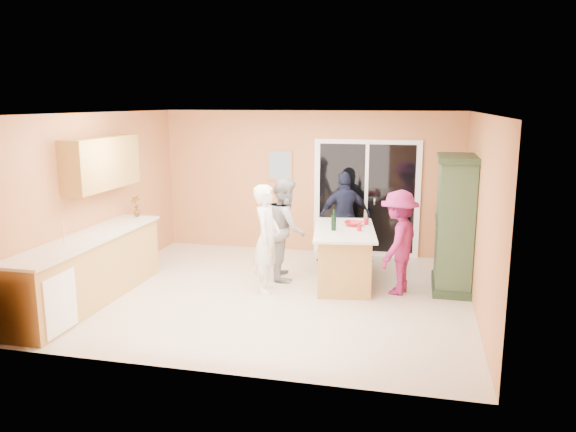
% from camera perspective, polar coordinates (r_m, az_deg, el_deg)
% --- Properties ---
extents(floor, '(5.50, 5.50, 0.00)m').
position_cam_1_polar(floor, '(8.26, -1.18, -7.93)').
color(floor, beige).
rests_on(floor, ground).
extents(ceiling, '(5.50, 5.00, 0.10)m').
position_cam_1_polar(ceiling, '(7.79, -1.26, 10.41)').
color(ceiling, white).
rests_on(ceiling, wall_back).
extents(wall_back, '(5.50, 0.10, 2.60)m').
position_cam_1_polar(wall_back, '(10.33, 2.20, 3.44)').
color(wall_back, '#EB9B61').
rests_on(wall_back, ground).
extents(wall_front, '(5.50, 0.10, 2.60)m').
position_cam_1_polar(wall_front, '(5.59, -7.54, -3.60)').
color(wall_front, '#EB9B61').
rests_on(wall_front, ground).
extents(wall_left, '(0.10, 5.00, 2.60)m').
position_cam_1_polar(wall_left, '(9.00, -18.46, 1.64)').
color(wall_left, '#EB9B61').
rests_on(wall_left, ground).
extents(wall_right, '(0.10, 5.00, 2.60)m').
position_cam_1_polar(wall_right, '(7.73, 18.95, 0.08)').
color(wall_right, '#EB9B61').
rests_on(wall_right, ground).
extents(left_cabinet_run, '(0.65, 3.05, 1.24)m').
position_cam_1_polar(left_cabinet_run, '(8.16, -20.10, -5.49)').
color(left_cabinet_run, tan).
rests_on(left_cabinet_run, floor).
extents(upper_cabinets, '(0.35, 1.60, 0.75)m').
position_cam_1_polar(upper_cabinets, '(8.66, -18.40, 5.13)').
color(upper_cabinets, tan).
rests_on(upper_cabinets, wall_left).
extents(sliding_door, '(1.90, 0.07, 2.10)m').
position_cam_1_polar(sliding_door, '(10.19, 7.95, 1.80)').
color(sliding_door, white).
rests_on(sliding_door, floor).
extents(framed_picture, '(0.46, 0.04, 0.56)m').
position_cam_1_polar(framed_picture, '(10.39, -0.81, 5.16)').
color(framed_picture, '#A27851').
rests_on(framed_picture, wall_back).
extents(kitchen_island, '(1.12, 1.76, 0.87)m').
position_cam_1_polar(kitchen_island, '(8.64, 5.69, -4.28)').
color(kitchen_island, tan).
rests_on(kitchen_island, floor).
extents(green_hutch, '(0.57, 1.09, 2.00)m').
position_cam_1_polar(green_hutch, '(8.58, 16.55, -0.91)').
color(green_hutch, '#213622').
rests_on(green_hutch, floor).
extents(woman_white, '(0.38, 0.58, 1.59)m').
position_cam_1_polar(woman_white, '(8.19, -2.16, -2.31)').
color(woman_white, white).
rests_on(woman_white, floor).
extents(woman_grey, '(0.79, 0.91, 1.59)m').
position_cam_1_polar(woman_grey, '(8.84, -0.24, -1.27)').
color(woman_grey, '#969598').
rests_on(woman_grey, floor).
extents(woman_navy, '(0.99, 0.71, 1.56)m').
position_cam_1_polar(woman_navy, '(9.92, 5.78, 0.02)').
color(woman_navy, '#171E33').
rests_on(woman_navy, floor).
extents(woman_magenta, '(0.83, 1.10, 1.52)m').
position_cam_1_polar(woman_magenta, '(8.26, 11.16, -2.65)').
color(woman_magenta, '#821C5F').
rests_on(woman_magenta, floor).
extents(serving_bowl, '(0.34, 0.34, 0.07)m').
position_cam_1_polar(serving_bowl, '(8.74, 6.67, -0.78)').
color(serving_bowl, '#AA121F').
rests_on(serving_bowl, kitchen_island).
extents(tulip_vase, '(0.21, 0.17, 0.35)m').
position_cam_1_polar(tulip_vase, '(9.33, -15.15, 1.00)').
color(tulip_vase, '#A31A10').
rests_on(tulip_vase, left_cabinet_run).
extents(tumbler_near, '(0.08, 0.08, 0.10)m').
position_cam_1_polar(tumbler_near, '(8.39, 7.25, -1.20)').
color(tumbler_near, '#AA121F').
rests_on(tumbler_near, kitchen_island).
extents(tumbler_far, '(0.08, 0.08, 0.11)m').
position_cam_1_polar(tumbler_far, '(8.85, 7.96, -0.53)').
color(tumbler_far, '#AA121F').
rests_on(tumbler_far, kitchen_island).
extents(wine_bottle, '(0.07, 0.07, 0.32)m').
position_cam_1_polar(wine_bottle, '(8.38, 4.67, -0.63)').
color(wine_bottle, black).
rests_on(wine_bottle, kitchen_island).
extents(white_plate, '(0.30, 0.30, 0.02)m').
position_cam_1_polar(white_plate, '(9.13, 6.97, -0.42)').
color(white_plate, white).
rests_on(white_plate, kitchen_island).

